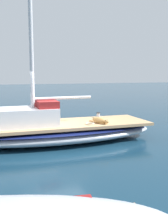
% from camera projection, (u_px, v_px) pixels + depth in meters
% --- Properties ---
extents(ground_plane, '(120.00, 120.00, 0.00)m').
position_uv_depth(ground_plane, '(59.00, 141.00, 9.38)').
color(ground_plane, '#143347').
extents(sailboat_main, '(3.16, 7.43, 0.66)m').
position_uv_depth(sailboat_main, '(59.00, 132.00, 9.33)').
color(sailboat_main, '#B2B7C1').
rests_on(sailboat_main, ground).
extents(mast_main, '(0.14, 2.27, 8.35)m').
position_uv_depth(mast_main, '(34.00, 12.00, 8.52)').
color(mast_main, silver).
rests_on(mast_main, sailboat_main).
extents(cabin_house, '(1.59, 2.34, 0.84)m').
position_uv_depth(cabin_house, '(27.00, 115.00, 8.89)').
color(cabin_house, silver).
rests_on(cabin_house, sailboat_main).
extents(dog_tan, '(0.93, 0.43, 0.22)m').
position_uv_depth(dog_tan, '(100.00, 120.00, 9.26)').
color(dog_tan, tan).
rests_on(dog_tan, sailboat_main).
extents(deck_winch, '(0.16, 0.16, 0.21)m').
position_uv_depth(deck_winch, '(98.00, 115.00, 10.52)').
color(deck_winch, '#B7B7BC').
rests_on(deck_winch, sailboat_main).
extents(coiled_rope, '(0.32, 0.32, 0.04)m').
position_uv_depth(coiled_rope, '(90.00, 124.00, 9.07)').
color(coiled_rope, beige).
rests_on(coiled_rope, sailboat_main).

